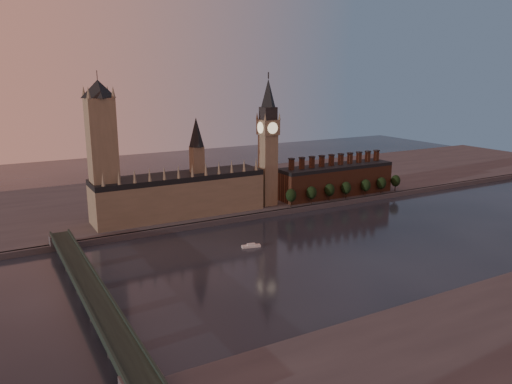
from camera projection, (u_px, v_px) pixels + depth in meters
ground at (342, 251)px, 316.95m from camera, size 900.00×900.00×0.00m
north_bank at (222, 192)px, 467.59m from camera, size 900.00×182.00×4.00m
palace_of_westminster at (180, 193)px, 378.84m from camera, size 130.00×30.30×74.00m
victoria_tower at (102, 149)px, 343.81m from camera, size 24.00×24.00×108.00m
big_ben at (268, 141)px, 401.90m from camera, size 15.00×15.00×107.00m
chimney_block at (335, 180)px, 444.22m from camera, size 110.00×25.00×37.00m
embankment_tree_0 at (291, 195)px, 405.22m from camera, size 8.60×8.60×14.88m
embankment_tree_1 at (311, 193)px, 414.07m from camera, size 8.60×8.60×14.88m
embankment_tree_2 at (330, 190)px, 424.14m from camera, size 8.60×8.60×14.88m
embankment_tree_3 at (346, 188)px, 431.64m from camera, size 8.60×8.60×14.88m
embankment_tree_4 at (366, 185)px, 441.52m from camera, size 8.60×8.60×14.88m
embankment_tree_5 at (381, 183)px, 450.40m from camera, size 8.60×8.60×14.88m
embankment_tree_6 at (396, 181)px, 460.09m from camera, size 8.60×8.60×14.88m
westminster_bridge at (91, 293)px, 239.25m from camera, size 14.00×200.00×11.55m
river_boat at (251, 246)px, 323.73m from camera, size 12.82×6.33×2.47m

